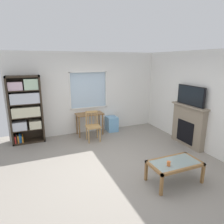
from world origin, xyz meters
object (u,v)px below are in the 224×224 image
Objects in this scene: tv at (191,96)px; fireplace at (188,125)px; bookshelf at (26,108)px; wooden_chair at (93,126)px; plastic_drawer_unit at (112,124)px; coffee_table at (175,165)px; desk_under_window at (90,117)px; sippy_cup at (169,164)px.

fireplace is at bearing 0.00° from tv.
wooden_chair is at bearing -18.86° from bookshelf.
wooden_chair reaches higher than plastic_drawer_unit.
coffee_table is at bearing -89.82° from plastic_drawer_unit.
desk_under_window is 1.74× the size of plastic_drawer_unit.
coffee_table is (2.68, -3.31, -0.69)m from bookshelf.
coffee_table is at bearing 17.49° from sippy_cup.
wooden_chair reaches higher than sippy_cup.
desk_under_window is 3.33m from sippy_cup.
bookshelf reaches higher than plastic_drawer_unit.
tv is at bearing 180.00° from fireplace.
tv is at bearing -25.35° from bookshelf.
fireplace reaches higher than desk_under_window.
desk_under_window is (1.87, -0.11, -0.47)m from bookshelf.
coffee_table is (0.01, -3.26, 0.12)m from plastic_drawer_unit.
coffee_table is (0.86, -2.69, -0.09)m from wooden_chair.
plastic_drawer_unit is 2.74m from tv.
desk_under_window reaches higher than coffee_table.
sippy_cup is (2.47, -3.38, -0.58)m from bookshelf.
bookshelf reaches higher than wooden_chair.
bookshelf reaches higher than tv.
fireplace reaches higher than sippy_cup.
tv is at bearing -29.88° from wooden_chair.
plastic_drawer_unit is (2.67, -0.06, -0.81)m from bookshelf.
bookshelf reaches higher than coffee_table.
sippy_cup is at bearing -141.19° from tv.
sippy_cup is at bearing -93.40° from plastic_drawer_unit.
tv reaches higher than plastic_drawer_unit.
tv is 0.93× the size of coffee_table.
sippy_cup is (0.60, -3.27, -0.11)m from desk_under_window.
desk_under_window is 9.73× the size of sippy_cup.
wooden_chair is 0.74× the size of fireplace.
sippy_cup is (-1.74, -1.39, -0.11)m from fireplace.
fireplace is 2.23m from sippy_cup.
fireplace is at bearing 38.52° from sippy_cup.
sippy_cup is (-1.73, -1.39, -0.97)m from tv.
plastic_drawer_unit is at bearing 128.69° from fireplace.
wooden_chair is at bearing -95.78° from desk_under_window.
plastic_drawer_unit is 3.26m from coffee_table.
coffee_table is (-1.54, -1.32, -0.22)m from fireplace.
desk_under_window is 0.91× the size of tv.
bookshelf is 1.63× the size of fireplace.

